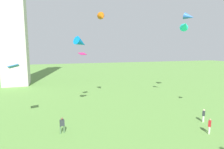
{
  "coord_description": "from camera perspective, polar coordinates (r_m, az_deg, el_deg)",
  "views": [
    {
      "loc": [
        -8.21,
        2.12,
        8.61
      ],
      "look_at": [
        -1.89,
        20.78,
        5.94
      ],
      "focal_mm": 28.97,
      "sensor_mm": 36.0,
      "label": 1
    }
  ],
  "objects": [
    {
      "name": "kite_flying_3",
      "position": [
        29.25,
        -9.33,
        6.49
      ],
      "size": [
        1.42,
        1.28,
        0.37
      ],
      "rotation": [
        0.0,
        0.0,
        0.54
      ],
      "color": "#B51D64"
    },
    {
      "name": "kite_flying_1",
      "position": [
        37.25,
        21.98,
        14.15
      ],
      "size": [
        2.63,
        2.9,
        2.0
      ],
      "rotation": [
        0.0,
        0.0,
        5.71
      ],
      "color": "#1FECE3"
    },
    {
      "name": "kite_flying_6",
      "position": [
        31.65,
        23.12,
        16.44
      ],
      "size": [
        1.83,
        1.99,
        1.4
      ],
      "rotation": [
        0.0,
        0.0,
        0.61
      ],
      "color": "blue"
    },
    {
      "name": "kite_flying_4",
      "position": [
        28.63,
        -3.15,
        17.69
      ],
      "size": [
        1.14,
        1.9,
        1.66
      ],
      "rotation": [
        0.0,
        0.0,
        6.28
      ],
      "color": "#BB5709"
    },
    {
      "name": "kite_flying_2",
      "position": [
        25.09,
        -9.81,
        9.87
      ],
      "size": [
        2.3,
        2.07,
        1.7
      ],
      "rotation": [
        0.0,
        0.0,
        2.15
      ],
      "color": "#0A76D3"
    },
    {
      "name": "kite_flying_5",
      "position": [
        23.38,
        -28.61,
        2.31
      ],
      "size": [
        1.15,
        1.66,
        0.65
      ],
      "rotation": [
        0.0,
        0.0,
        4.77
      ],
      "color": "#2767B3"
    },
    {
      "name": "person_0",
      "position": [
        20.08,
        -15.46,
        -14.94
      ],
      "size": [
        0.52,
        0.33,
        1.71
      ],
      "rotation": [
        0.0,
        0.0,
        0.18
      ],
      "color": "#51754C",
      "rests_on": "ground_plane"
    },
    {
      "name": "person_4",
      "position": [
        21.88,
        28.43,
        -13.87
      ],
      "size": [
        0.48,
        0.44,
        1.6
      ],
      "rotation": [
        0.0,
        0.0,
        0.62
      ],
      "color": "silver",
      "rests_on": "ground_plane"
    },
    {
      "name": "person_5",
      "position": [
        24.86,
        26.94,
        -11.24
      ],
      "size": [
        0.47,
        0.42,
        1.57
      ],
      "rotation": [
        0.0,
        0.0,
        3.72
      ],
      "color": "silver",
      "rests_on": "ground_plane"
    }
  ]
}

